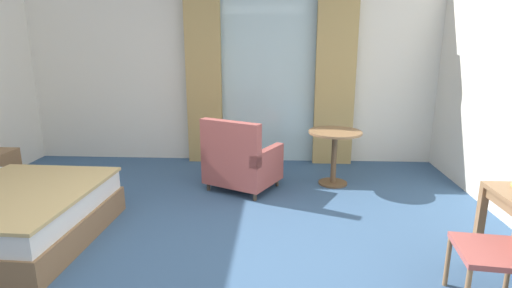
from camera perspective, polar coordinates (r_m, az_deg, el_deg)
The scene contains 8 objects.
ground at distance 3.62m, azimuth -9.45°, elevation -17.08°, with size 6.84×6.92×0.10m, color #38567A.
wall_back at distance 6.27m, azimuth -3.60°, elevation 10.79°, with size 6.44×0.12×2.89m, color white.
balcony_glass_door at distance 6.16m, azimuth 1.87°, elevation 9.13°, with size 1.52×0.02×2.54m, color silver.
curtain_panel_left at distance 6.15m, azimuth -7.43°, elevation 9.72°, with size 0.53×0.10×2.69m, color tan.
curtain_panel_right at distance 6.10m, azimuth 11.20°, elevation 9.53°, with size 0.58×0.10×2.69m, color tan.
desk_chair at distance 3.29m, azimuth 32.35°, elevation -11.63°, with size 0.52×0.53×0.94m.
armchair_by_window at distance 5.04m, azimuth -2.20°, elevation -2.63°, with size 1.03×0.98×0.92m.
round_cafe_table at distance 5.29m, azimuth 11.09°, elevation -0.15°, with size 0.68×0.68×0.71m.
Camera 1 is at (0.74, -3.01, 1.83)m, focal length 28.18 mm.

